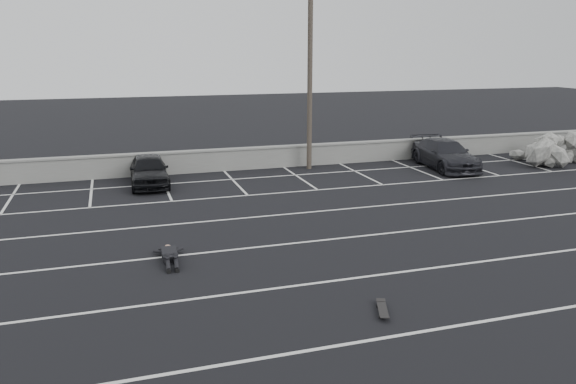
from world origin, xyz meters
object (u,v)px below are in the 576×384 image
object	(u,v)px
riprap_pile	(550,153)
utility_pole	(310,73)
trash_bin	(427,152)
person	(169,250)
car_right	(445,154)
car_left	(149,170)
skateboard	(383,310)

from	to	relation	value
riprap_pile	utility_pole	bearing A→B (deg)	169.65
trash_bin	riprap_pile	world-z (taller)	riprap_pile
person	car_right	bearing A→B (deg)	31.61
car_right	trash_bin	distance (m)	1.84
car_right	car_left	bearing A→B (deg)	-176.93
riprap_pile	skateboard	bearing A→B (deg)	-141.23
trash_bin	skateboard	xyz separation A→B (m)	(-10.20, -15.08, -0.39)
utility_pole	car_left	bearing A→B (deg)	-171.16
trash_bin	person	xyz separation A→B (m)	(-14.36, -10.21, -0.24)
skateboard	riprap_pile	bearing A→B (deg)	59.87
car_left	person	size ratio (longest dim) A/B	1.73
utility_pole	trash_bin	distance (m)	7.72
car_left	skateboard	world-z (taller)	car_left
riprap_pile	skateboard	size ratio (longest dim) A/B	6.78
person	skateboard	world-z (taller)	person
riprap_pile	car_left	bearing A→B (deg)	176.97
car_right	skateboard	size ratio (longest dim) A/B	5.87
car_left	trash_bin	distance (m)	14.29
riprap_pile	person	xyz separation A→B (m)	(-20.23, -8.03, -0.26)
utility_pole	skateboard	size ratio (longest dim) A/B	11.12
person	utility_pole	bearing A→B (deg)	53.83
utility_pole	person	bearing A→B (deg)	-127.26
car_left	car_right	size ratio (longest dim) A/B	0.82
riprap_pile	skateboard	distance (m)	20.61
car_right	riprap_pile	distance (m)	6.01
car_left	skateboard	bearing A→B (deg)	-72.33
car_left	utility_pole	distance (m)	8.74
trash_bin	skateboard	bearing A→B (deg)	-124.07
car_left	skateboard	distance (m)	14.56
car_left	riprap_pile	xyz separation A→B (m)	(20.11, -1.06, -0.18)
utility_pole	riprap_pile	bearing A→B (deg)	-10.35
car_right	riprap_pile	size ratio (longest dim) A/B	0.87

